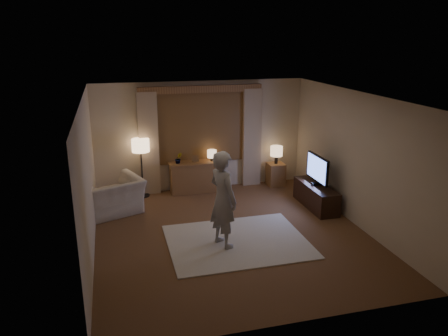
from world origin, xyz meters
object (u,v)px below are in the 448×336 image
object	(u,v)px
side_table	(276,174)
person	(223,199)
tv_stand	(316,196)
sideboard	(196,178)
armchair	(112,196)

from	to	relation	value
side_table	person	size ratio (longest dim) A/B	0.32
tv_stand	person	bearing A→B (deg)	-152.43
sideboard	side_table	distance (m)	2.02
person	sideboard	bearing A→B (deg)	-23.78
tv_stand	sideboard	bearing A→B (deg)	145.31
person	tv_stand	bearing A→B (deg)	-84.61
sideboard	person	distance (m)	2.94
side_table	tv_stand	world-z (taller)	side_table
sideboard	armchair	world-z (taller)	armchair
person	armchair	bearing A→B (deg)	20.55
tv_stand	armchair	bearing A→B (deg)	169.91
armchair	tv_stand	distance (m)	4.37
armchair	side_table	xyz separation A→B (m)	(3.97, 0.81, -0.10)
armchair	tv_stand	world-z (taller)	armchair
side_table	tv_stand	xyz separation A→B (m)	(0.33, -1.57, -0.03)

